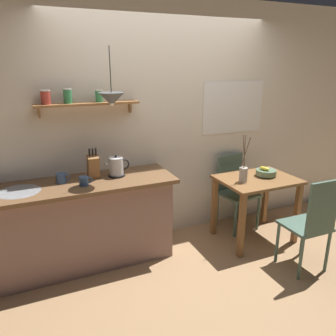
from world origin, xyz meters
The scene contains 14 objects.
ground_plane centered at (0.00, 0.00, 0.00)m, with size 14.00×14.00×0.00m, color #A87F56.
back_wall centered at (0.20, 0.65, 1.35)m, with size 6.80×0.11×2.70m.
kitchen_counter centered at (-1.00, 0.32, 0.46)m, with size 1.83×0.63×0.90m.
wall_shelf centered at (-0.92, 0.49, 1.66)m, with size 1.00×0.20×0.27m.
dining_table centered at (0.92, 0.04, 0.62)m, with size 0.86×0.65×0.76m.
dining_chair_near centered at (1.00, -0.72, 0.55)m, with size 0.41×0.40×0.99m.
dining_chair_far centered at (0.89, 0.42, 0.52)m, with size 0.48×0.45×0.92m.
fruit_bowl centered at (1.05, 0.06, 0.81)m, with size 0.23×0.23×0.12m.
twig_vase centered at (0.69, 0.00, 0.86)m, with size 0.10×0.09×0.53m.
electric_kettle centered at (-0.63, 0.34, 1.00)m, with size 0.25×0.17×0.22m.
knife_block centered at (-0.86, 0.37, 1.03)m, with size 0.11×0.16×0.32m.
coffee_mug_by_sink centered at (-1.18, 0.36, 0.95)m, with size 0.14×0.09×0.10m.
coffee_mug_spare centered at (-0.99, 0.20, 0.95)m, with size 0.13×0.09×0.09m.
pendant_lamp centered at (-0.68, 0.22, 1.70)m, with size 0.24×0.24×0.52m.
Camera 1 is at (-1.45, -2.83, 2.01)m, focal length 35.59 mm.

